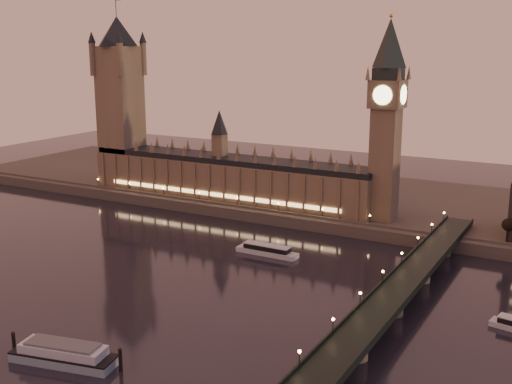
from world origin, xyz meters
TOP-DOWN VIEW (x-y plane):
  - ground at (0.00, 0.00)m, footprint 700.00×700.00m
  - far_embankment at (30.00, 165.00)m, footprint 560.00×130.00m
  - palace_of_westminster at (-40.12, 120.99)m, footprint 180.00×26.62m
  - victoria_tower at (-120.00, 121.00)m, footprint 31.68×31.68m
  - big_ben at (53.99, 120.99)m, footprint 17.68×17.68m
  - westminster_bridge at (91.61, 0.00)m, footprint 13.20×260.00m
  - bare_tree_0 at (119.36, 109.00)m, footprint 5.46×5.46m
  - cruise_boat_a at (20.31, 56.20)m, footprint 30.27×6.83m
  - moored_barge at (14.46, -65.55)m, footprint 38.05×16.14m

SIDE VIEW (x-z plane):
  - ground at x=0.00m, z-range 0.00..0.00m
  - cruise_boat_a at x=20.31m, z-range -0.29..4.55m
  - far_embankment at x=30.00m, z-range 0.00..6.00m
  - moored_barge at x=14.46m, z-range -0.55..6.57m
  - westminster_bridge at x=91.61m, z-range -2.13..13.17m
  - bare_tree_0 at x=119.36m, z-range 8.72..19.82m
  - palace_of_westminster at x=-40.12m, z-range -4.29..47.71m
  - big_ben at x=53.99m, z-range 11.95..115.95m
  - victoria_tower at x=-120.00m, z-range 6.79..124.79m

